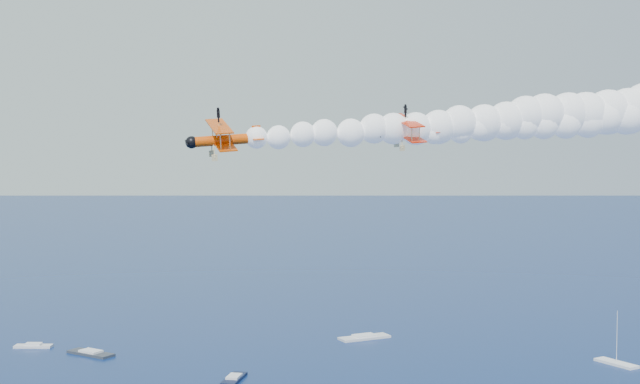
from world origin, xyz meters
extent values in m
cube|color=white|center=(103.97, 130.80, 0.35)|extent=(7.47, 12.40, 0.70)
cube|color=silver|center=(47.39, 174.29, 0.35)|extent=(16.28, 8.51, 0.70)
cube|color=#0E1633|center=(4.20, 137.05, 0.35)|extent=(7.84, 11.83, 0.70)
cube|color=#2B303A|center=(-31.23, 171.38, 0.35)|extent=(13.38, 13.26, 0.70)
cube|color=silver|center=(-47.58, 183.64, 0.35)|extent=(11.02, 5.67, 0.70)
camera|label=1|loc=(-19.65, -70.65, 57.20)|focal=48.43mm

